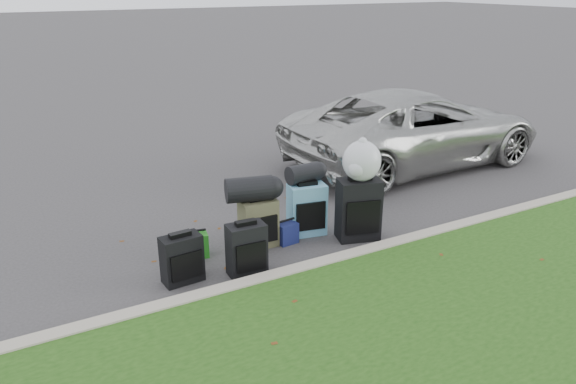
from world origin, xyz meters
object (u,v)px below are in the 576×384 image
suitcase_olive (258,223)px  tote_navy (287,233)px  suitcase_large_black_right (358,209)px  suitcase_teal (307,209)px  suitcase_large_black_left (247,250)px  suitcase_small_black (182,259)px  tote_green (197,245)px  suv (415,127)px

suitcase_olive → tote_navy: size_ratio=2.28×
suitcase_olive → suitcase_large_black_right: (1.23, -0.42, 0.09)m
suitcase_teal → suitcase_large_black_left: bearing=-141.1°
suitcase_large_black_left → suitcase_olive: 0.73m
suitcase_small_black → tote_green: bearing=50.6°
suitcase_olive → tote_navy: bearing=-13.1°
suitcase_olive → suitcase_large_black_left: bearing=-125.0°
suitcase_large_black_left → tote_green: suitcase_large_black_left is taller
suv → tote_green: 5.03m
suv → tote_green: (-4.75, -1.57, -0.53)m
suitcase_small_black → suitcase_large_black_left: size_ratio=0.89×
suitcase_teal → suitcase_large_black_right: 0.68m
suitcase_small_black → tote_navy: (1.49, 0.30, -0.14)m
suitcase_teal → tote_green: (-1.50, 0.09, -0.19)m
tote_green → tote_navy: size_ratio=1.10×
suv → suitcase_olive: 4.33m
suitcase_large_black_left → suitcase_olive: size_ratio=0.99×
suv → tote_navy: suv is taller
suitcase_large_black_left → suitcase_teal: 1.31m
suitcase_teal → tote_navy: 0.44m
tote_green → tote_navy: bearing=0.8°
suv → suitcase_olive: size_ratio=7.84×
suv → tote_navy: bearing=114.9°
suitcase_teal → suitcase_small_black: bearing=-156.3°
suv → suitcase_small_black: bearing=110.9°
suitcase_teal → suitcase_large_black_right: (0.51, -0.44, 0.06)m
suitcase_teal → tote_navy: suitcase_teal is taller
suitcase_olive → tote_green: size_ratio=2.08×
suv → suitcase_large_black_right: bearing=126.2°
suitcase_small_black → tote_navy: 1.52m
tote_navy → suitcase_large_black_right: bearing=-26.5°
suv → tote_green: suv is taller
suitcase_large_black_left → tote_navy: 0.95m
suitcase_olive → suitcase_teal: size_ratio=0.91×
suitcase_small_black → tote_green: size_ratio=1.85×
suitcase_small_black → suitcase_large_black_left: 0.72m
suitcase_large_black_right → tote_navy: (-0.87, 0.33, -0.27)m
suitcase_large_black_left → tote_navy: bearing=35.1°
suitcase_large_black_left → tote_green: (-0.34, 0.70, -0.16)m
suitcase_olive → suitcase_teal: (0.72, 0.02, 0.03)m
suitcase_large_black_right → tote_navy: 0.97m
suitcase_teal → suitcase_large_black_right: bearing=-29.9°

